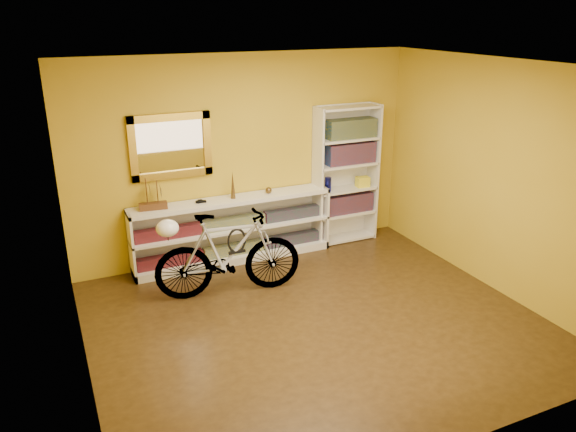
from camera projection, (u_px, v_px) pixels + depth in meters
name	position (u px, v px, depth m)	size (l,w,h in m)	color
floor	(316.00, 323.00, 5.83)	(4.50, 4.00, 0.01)	black
ceiling	(321.00, 66.00, 4.93)	(4.50, 4.00, 0.01)	silver
back_wall	(246.00, 158.00, 7.09)	(4.50, 0.01, 2.60)	#B9971B
left_wall	(70.00, 243.00, 4.50)	(0.01, 4.00, 2.60)	#B9971B
right_wall	(496.00, 178.00, 6.26)	(0.01, 4.00, 2.60)	#B9971B
gilt_mirror	(171.00, 146.00, 6.60)	(0.98, 0.06, 0.78)	olive
wall_socket	(308.00, 225.00, 7.79)	(0.09, 0.01, 0.09)	silver
console_unit	(233.00, 230.00, 7.13)	(2.60, 0.35, 0.85)	silver
cd_row_lower	(235.00, 249.00, 7.20)	(2.50, 0.13, 0.14)	black
cd_row_upper	(234.00, 222.00, 7.08)	(2.50, 0.13, 0.14)	navy
model_ship	(152.00, 194.00, 6.53)	(0.33, 0.12, 0.39)	#432713
toy_car	(201.00, 203.00, 6.83)	(0.00, 0.00, 0.00)	black
bronze_ornament	(233.00, 185.00, 6.93)	(0.06, 0.06, 0.36)	brown
decorative_orb	(269.00, 190.00, 7.16)	(0.08, 0.08, 0.08)	brown
bookcase	(346.00, 175.00, 7.61)	(0.90, 0.30, 1.90)	silver
book_row_a	(348.00, 203.00, 7.77)	(0.70, 0.22, 0.26)	maroon
book_row_b	(350.00, 153.00, 7.52)	(0.70, 0.22, 0.28)	maroon
book_row_c	(351.00, 128.00, 7.41)	(0.70, 0.22, 0.25)	navy
travel_mug	(328.00, 184.00, 7.51)	(0.09, 0.09, 0.19)	#151992
red_tin	(333.00, 133.00, 7.35)	(0.13, 0.13, 0.17)	maroon
yellow_bag	(363.00, 182.00, 7.71)	(0.18, 0.12, 0.14)	yellow
bicycle	(228.00, 254.00, 6.26)	(1.69, 0.44, 0.99)	silver
helmet	(167.00, 228.00, 5.96)	(0.25, 0.24, 0.19)	white
u_lock	(237.00, 241.00, 6.23)	(0.22, 0.22, 0.02)	black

